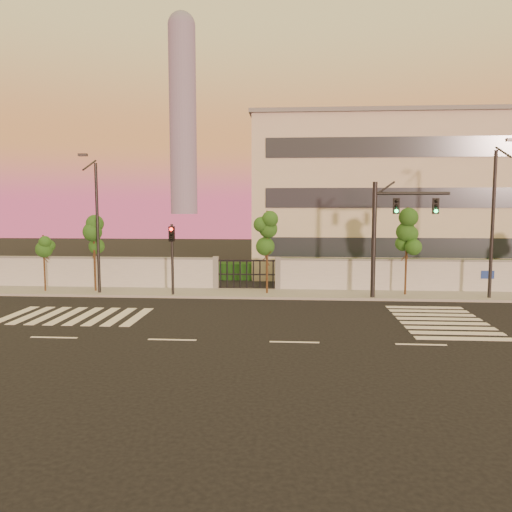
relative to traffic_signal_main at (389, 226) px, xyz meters
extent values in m
plane|color=black|center=(-5.46, -9.39, -4.31)|extent=(120.00, 120.00, 0.00)
cube|color=gray|center=(-5.46, 1.11, -4.23)|extent=(60.00, 3.00, 0.15)
cube|color=#AAACB1|center=(-22.96, 2.61, -3.31)|extent=(25.00, 0.30, 2.00)
cube|color=slate|center=(-22.96, 2.61, -2.25)|extent=(25.00, 0.36, 0.12)
cube|color=slate|center=(-10.46, 2.61, -3.21)|extent=(0.35, 0.35, 2.20)
cube|color=slate|center=(-6.46, 2.61, -3.21)|extent=(0.35, 0.35, 2.20)
cube|color=black|center=(3.54, 5.11, -3.41)|extent=(20.00, 2.00, 1.80)
cube|color=black|center=(-21.46, 5.11, -3.61)|extent=(12.00, 1.80, 1.40)
cube|color=black|center=(-8.46, 7.61, -3.71)|extent=(6.00, 1.50, 1.20)
cube|color=beige|center=(3.54, 12.61, 1.69)|extent=(24.00, 12.00, 12.00)
cube|color=#262D38|center=(3.54, 6.59, -1.81)|extent=(22.00, 0.08, 1.40)
cube|color=#262D38|center=(3.54, 6.59, 1.69)|extent=(22.00, 0.08, 1.40)
cube|color=#262D38|center=(3.54, 6.59, 5.19)|extent=(22.00, 0.08, 1.40)
cube|color=slate|center=(3.54, 12.61, 7.79)|extent=(24.40, 12.40, 0.30)
cylinder|color=slate|center=(-70.46, 270.61, 50.69)|extent=(16.00, 16.00, 110.00)
sphere|color=slate|center=(-70.46, 270.61, 105.69)|extent=(16.00, 16.00, 16.00)
cube|color=silver|center=(-19.46, -5.39, -4.30)|extent=(0.50, 4.00, 0.02)
cube|color=silver|center=(-18.56, -5.39, -4.30)|extent=(0.50, 4.00, 0.02)
cube|color=silver|center=(-17.66, -5.39, -4.30)|extent=(0.50, 4.00, 0.02)
cube|color=silver|center=(-16.76, -5.39, -4.30)|extent=(0.50, 4.00, 0.02)
cube|color=silver|center=(-15.86, -5.39, -4.30)|extent=(0.50, 4.00, 0.02)
cube|color=silver|center=(-14.96, -5.39, -4.30)|extent=(0.50, 4.00, 0.02)
cube|color=silver|center=(-14.06, -5.39, -4.30)|extent=(0.50, 4.00, 0.02)
cube|color=silver|center=(-13.16, -5.39, -4.30)|extent=(0.50, 4.00, 0.02)
cube|color=silver|center=(1.54, -8.39, -4.30)|extent=(4.00, 0.50, 0.02)
cube|color=silver|center=(1.54, -7.49, -4.30)|extent=(4.00, 0.50, 0.02)
cube|color=silver|center=(1.54, -6.59, -4.30)|extent=(4.00, 0.50, 0.02)
cube|color=silver|center=(1.54, -5.69, -4.30)|extent=(4.00, 0.50, 0.02)
cube|color=silver|center=(1.54, -4.79, -4.30)|extent=(4.00, 0.50, 0.02)
cube|color=silver|center=(1.54, -3.89, -4.30)|extent=(4.00, 0.50, 0.02)
cube|color=silver|center=(1.54, -2.99, -4.30)|extent=(4.00, 0.50, 0.02)
cube|color=silver|center=(1.54, -2.09, -4.30)|extent=(4.00, 0.50, 0.02)
cube|color=silver|center=(-15.46, -9.39, -4.30)|extent=(2.00, 0.15, 0.01)
cube|color=silver|center=(-10.46, -9.39, -4.30)|extent=(2.00, 0.15, 0.01)
cube|color=silver|center=(-5.46, -9.39, -4.30)|extent=(2.00, 0.15, 0.01)
cube|color=silver|center=(-0.46, -9.39, -4.30)|extent=(2.00, 0.15, 0.01)
cylinder|color=#382314|center=(-20.96, 0.74, -2.48)|extent=(0.11, 0.11, 3.65)
sphere|color=#144916|center=(-20.96, 0.74, -1.39)|extent=(0.97, 0.97, 0.97)
sphere|color=#144916|center=(-20.65, 0.92, -1.94)|extent=(0.74, 0.74, 0.74)
sphere|color=#144916|center=(-21.22, 0.61, -1.75)|extent=(0.71, 0.71, 0.71)
cylinder|color=#382314|center=(-17.85, 1.05, -1.86)|extent=(0.12, 0.12, 4.89)
sphere|color=#144916|center=(-17.85, 1.05, -0.40)|extent=(1.14, 1.14, 1.14)
sphere|color=#144916|center=(-17.48, 1.26, -1.13)|extent=(0.87, 0.87, 0.87)
sphere|color=#144916|center=(-18.16, 0.89, -0.89)|extent=(0.83, 0.83, 0.83)
cylinder|color=#382314|center=(-7.07, 0.95, -1.73)|extent=(0.13, 0.13, 5.16)
sphere|color=#144916|center=(-7.07, 0.95, -0.18)|extent=(1.18, 1.18, 1.18)
sphere|color=#144916|center=(-6.69, 1.16, -0.96)|extent=(0.90, 0.90, 0.90)
sphere|color=#144916|center=(-7.39, 0.79, -0.70)|extent=(0.86, 0.86, 0.86)
cylinder|color=#382314|center=(1.25, 1.08, -1.63)|extent=(0.12, 0.12, 5.37)
sphere|color=#144916|center=(1.25, 1.08, -0.01)|extent=(1.12, 1.12, 1.12)
sphere|color=#144916|center=(1.61, 1.29, -0.82)|extent=(0.86, 0.86, 0.86)
sphere|color=#144916|center=(0.94, 0.93, -0.55)|extent=(0.82, 0.82, 0.82)
cylinder|color=black|center=(-0.86, 0.01, -0.90)|extent=(0.26, 0.26, 6.82)
cylinder|color=black|center=(1.23, 0.01, 1.85)|extent=(4.18, 0.19, 0.18)
cube|color=black|center=(0.35, -0.04, 1.13)|extent=(0.38, 0.20, 0.99)
sphere|color=#0CF259|center=(0.35, -0.15, 0.83)|extent=(0.22, 0.22, 0.22)
cube|color=black|center=(2.55, -0.04, 1.13)|extent=(0.38, 0.20, 0.99)
sphere|color=#0CF259|center=(2.55, -0.15, 0.83)|extent=(0.22, 0.22, 0.22)
cylinder|color=black|center=(-12.69, 0.10, -2.12)|extent=(0.16, 0.16, 4.37)
cube|color=black|center=(-12.69, 0.05, -0.52)|extent=(0.34, 0.17, 0.87)
sphere|color=red|center=(-12.69, -0.06, -0.25)|extent=(0.19, 0.19, 0.19)
cylinder|color=black|center=(-17.35, 0.43, -0.31)|extent=(0.18, 0.18, 8.01)
cylinder|color=black|center=(-17.35, -0.47, 3.50)|extent=(0.10, 1.92, 0.78)
cube|color=#3F3F44|center=(-17.35, -1.38, 4.00)|extent=(0.50, 0.25, 0.15)
cylinder|color=black|center=(5.88, 0.36, -0.02)|extent=(0.19, 0.19, 8.59)
cylinder|color=black|center=(5.88, -0.61, 4.06)|extent=(0.11, 2.05, 0.84)
cube|color=#3F3F44|center=(5.88, -1.57, 4.60)|extent=(0.54, 0.27, 0.16)
camera|label=1|loc=(-5.62, -29.06, 1.21)|focal=35.00mm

